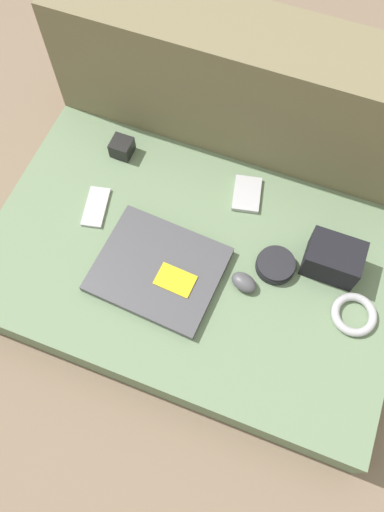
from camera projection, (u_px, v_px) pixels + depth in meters
ground_plane at (192, 276)px, 1.32m from camera, size 8.00×8.00×0.00m
couch_seat at (192, 268)px, 1.27m from camera, size 1.02×0.64×0.11m
couch_backrest at (250, 103)px, 1.28m from camera, size 1.02×0.20×0.44m
laptop at (159, 270)px, 1.19m from camera, size 0.31×0.26×0.03m
computer_mouse at (244, 282)px, 1.18m from camera, size 0.07×0.06×0.03m
speaker_puck at (276, 265)px, 1.20m from camera, size 0.10×0.10×0.03m
phone_silver at (96, 207)px, 1.27m from camera, size 0.08×0.12×0.01m
phone_black at (247, 194)px, 1.29m from camera, size 0.09×0.11×0.01m
camera_pouch at (333, 259)px, 1.17m from camera, size 0.13×0.09×0.09m
charger_brick at (122, 147)px, 1.33m from camera, size 0.05×0.05×0.05m
cable_coil at (354, 316)px, 1.15m from camera, size 0.11×0.11×0.02m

